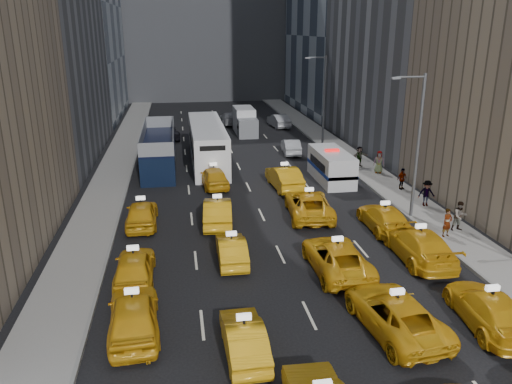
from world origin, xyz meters
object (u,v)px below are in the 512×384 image
(nypd_van, at_px, (331,167))
(double_decker, at_px, (159,148))
(box_truck, at_px, (245,121))
(pedestrian_0, at_px, (447,223))
(city_bus, at_px, (207,144))

(nypd_van, relative_size, double_decker, 0.51)
(nypd_van, distance_m, double_decker, 14.80)
(double_decker, bearing_deg, nypd_van, -26.29)
(nypd_van, height_order, box_truck, box_truck)
(pedestrian_0, bearing_deg, city_bus, 107.09)
(city_bus, bearing_deg, pedestrian_0, -53.05)
(box_truck, bearing_deg, city_bus, -110.19)
(pedestrian_0, bearing_deg, double_decker, 116.58)
(nypd_van, xyz_separation_m, box_truck, (-4.19, 19.26, 0.24))
(box_truck, height_order, pedestrian_0, box_truck)
(city_bus, bearing_deg, nypd_van, -33.66)
(pedestrian_0, bearing_deg, nypd_van, 88.89)
(box_truck, xyz_separation_m, pedestrian_0, (7.31, -31.29, -0.41))
(nypd_van, height_order, city_bus, city_bus)
(city_bus, xyz_separation_m, pedestrian_0, (12.35, -19.21, -0.74))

